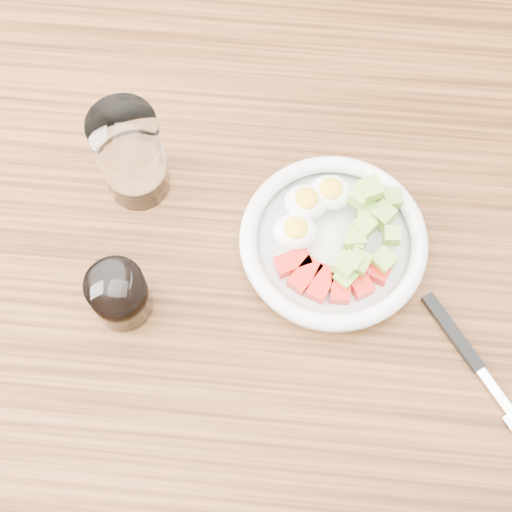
% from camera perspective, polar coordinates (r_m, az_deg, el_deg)
% --- Properties ---
extents(ground, '(4.00, 4.00, 0.00)m').
position_cam_1_polar(ground, '(1.62, 0.32, -10.69)').
color(ground, brown).
rests_on(ground, ground).
extents(dining_table, '(1.50, 0.90, 0.77)m').
position_cam_1_polar(dining_table, '(0.97, 0.53, -3.40)').
color(dining_table, brown).
rests_on(dining_table, ground).
extents(bowl, '(0.23, 0.23, 0.06)m').
position_cam_1_polar(bowl, '(0.88, 6.17, 1.35)').
color(bowl, white).
rests_on(bowl, dining_table).
extents(fork, '(0.14, 0.19, 0.01)m').
position_cam_1_polar(fork, '(0.88, 16.59, -7.47)').
color(fork, black).
rests_on(fork, dining_table).
extents(water_glass, '(0.08, 0.08, 0.14)m').
position_cam_1_polar(water_glass, '(0.88, -9.97, 7.91)').
color(water_glass, white).
rests_on(water_glass, dining_table).
extents(coffee_glass, '(0.07, 0.07, 0.08)m').
position_cam_1_polar(coffee_glass, '(0.84, -10.85, -3.09)').
color(coffee_glass, white).
rests_on(coffee_glass, dining_table).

